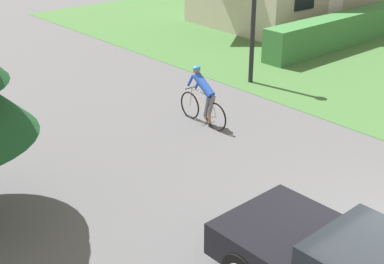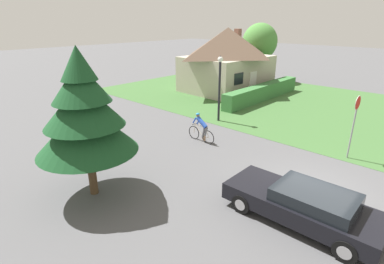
% 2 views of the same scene
% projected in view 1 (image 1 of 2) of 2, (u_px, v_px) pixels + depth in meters
% --- Properties ---
extents(hedge_row, '(9.77, 0.90, 1.21)m').
position_uv_depth(hedge_row, '(354.00, 27.00, 21.11)').
color(hedge_row, '#387038').
rests_on(hedge_row, ground).
extents(cyclist, '(0.44, 1.78, 1.52)m').
position_uv_depth(cyclist, '(203.00, 97.00, 13.56)').
color(cyclist, black).
rests_on(cyclist, ground).
extents(street_lamp, '(0.32, 0.32, 4.05)m').
position_uv_depth(street_lamp, '(254.00, 2.00, 15.83)').
color(street_lamp, black).
rests_on(street_lamp, ground).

